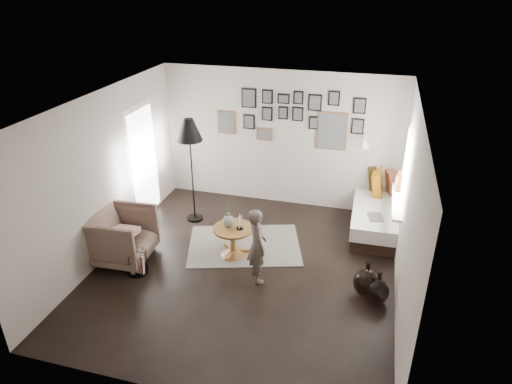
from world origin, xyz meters
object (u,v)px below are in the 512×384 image
(magazine_basket, at_px, (137,262))
(demijohn_small, at_px, (378,291))
(floor_lamp, at_px, (189,134))
(daybed, at_px, (379,208))
(demijohn_large, at_px, (366,282))
(child, at_px, (257,245))
(pedestal_table, at_px, (233,242))
(vase, at_px, (228,219))
(armchair, at_px, (121,236))

(magazine_basket, relative_size, demijohn_small, 0.76)
(floor_lamp, height_order, magazine_basket, floor_lamp)
(daybed, xyz_separation_m, floor_lamp, (-3.27, -0.71, 1.35))
(demijohn_small, bearing_deg, demijohn_large, 144.15)
(child, bearing_deg, magazine_basket, 68.56)
(pedestal_table, height_order, floor_lamp, floor_lamp)
(pedestal_table, xyz_separation_m, daybed, (2.21, 1.65, 0.08))
(floor_lamp, bearing_deg, demijohn_small, -24.65)
(pedestal_table, distance_m, demijohn_small, 2.36)
(magazine_basket, bearing_deg, vase, 36.59)
(demijohn_small, relative_size, child, 0.42)
(vase, height_order, child, child)
(magazine_basket, xyz_separation_m, child, (1.80, 0.34, 0.40))
(pedestal_table, height_order, demijohn_large, demijohn_large)
(pedestal_table, bearing_deg, child, -44.32)
(floor_lamp, relative_size, magazine_basket, 5.11)
(vase, height_order, demijohn_large, vase)
(vase, distance_m, floor_lamp, 1.68)
(daybed, relative_size, floor_lamp, 1.11)
(demijohn_small, bearing_deg, floor_lamp, 155.35)
(vase, xyz_separation_m, magazine_basket, (-1.18, -0.88, -0.45))
(floor_lamp, bearing_deg, armchair, -111.59)
(floor_lamp, bearing_deg, magazine_basket, -96.57)
(pedestal_table, bearing_deg, daybed, 36.64)
(demijohn_large, bearing_deg, vase, 167.18)
(floor_lamp, bearing_deg, daybed, 12.31)
(vase, height_order, demijohn_small, vase)
(demijohn_small, height_order, child, child)
(daybed, bearing_deg, pedestal_table, -144.39)
(vase, bearing_deg, pedestal_table, -14.04)
(daybed, distance_m, floor_lamp, 3.61)
(armchair, xyz_separation_m, demijohn_small, (3.94, -0.02, -0.24))
(armchair, xyz_separation_m, floor_lamp, (0.60, 1.51, 1.24))
(daybed, relative_size, demijohn_large, 3.92)
(daybed, distance_m, armchair, 4.47)
(child, bearing_deg, daybed, -69.82)
(floor_lamp, xyz_separation_m, magazine_basket, (-0.21, -1.79, -1.47))
(pedestal_table, relative_size, vase, 1.40)
(daybed, xyz_separation_m, demijohn_large, (-0.10, -2.13, -0.10))
(vase, distance_m, child, 0.82)
(child, bearing_deg, pedestal_table, 13.63)
(magazine_basket, distance_m, child, 1.87)
(armchair, height_order, demijohn_large, armchair)
(vase, bearing_deg, floor_lamp, 136.94)
(pedestal_table, distance_m, child, 0.83)
(vase, bearing_deg, magazine_basket, -143.41)
(vase, xyz_separation_m, demijohn_large, (2.20, -0.50, -0.43))
(pedestal_table, height_order, magazine_basket, pedestal_table)
(child, bearing_deg, floor_lamp, 15.51)
(demijohn_large, relative_size, demijohn_small, 1.10)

